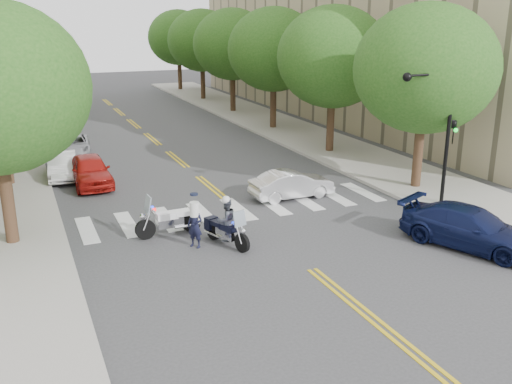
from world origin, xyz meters
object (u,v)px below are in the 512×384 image
motorcycle_police (226,223)px  convertible (292,184)px  sedan_blue (470,228)px  motorcycle_parked (174,220)px  officer_standing (195,226)px

motorcycle_police → convertible: motorcycle_police is taller
sedan_blue → convertible: bearing=88.9°
motorcycle_parked → officer_standing: motorcycle_parked is taller
officer_standing → convertible: (5.67, 3.74, -0.18)m
motorcycle_police → officer_standing: 1.08m
motorcycle_parked → sedan_blue: bearing=-123.5°
motorcycle_police → convertible: 6.10m
officer_standing → sedan_blue: bearing=27.4°
convertible → motorcycle_police: bearing=129.6°
motorcycle_police → convertible: (4.62, 3.98, -0.19)m
motorcycle_police → sedan_blue: (7.82, -3.56, -0.11)m
officer_standing → sedan_blue: officer_standing is taller
convertible → sedan_blue: sedan_blue is taller
motorcycle_police → motorcycle_parked: (-1.40, 1.72, -0.25)m
motorcycle_police → motorcycle_parked: 2.23m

